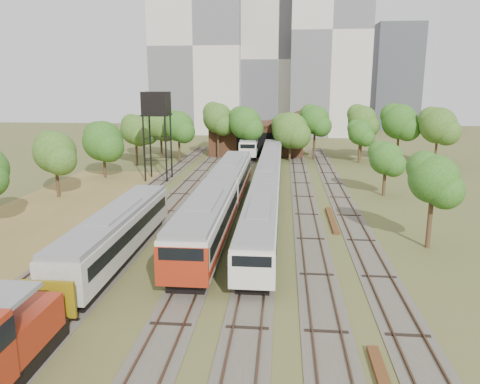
# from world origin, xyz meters

# --- Properties ---
(ground) EXTENTS (240.00, 240.00, 0.00)m
(ground) POSITION_xyz_m (0.00, 0.00, 0.00)
(ground) COLOR #475123
(ground) RESTS_ON ground
(dry_grass_patch) EXTENTS (14.00, 60.00, 0.04)m
(dry_grass_patch) POSITION_xyz_m (-18.00, 8.00, 0.02)
(dry_grass_patch) COLOR brown
(dry_grass_patch) RESTS_ON ground
(tracks) EXTENTS (24.60, 80.00, 0.19)m
(tracks) POSITION_xyz_m (-0.67, 25.00, 0.04)
(tracks) COLOR #4C473D
(tracks) RESTS_ON ground
(railcar_red_set) EXTENTS (3.14, 34.57, 3.89)m
(railcar_red_set) POSITION_xyz_m (-2.00, 16.01, 2.05)
(railcar_red_set) COLOR black
(railcar_red_set) RESTS_ON ground
(railcar_green_set) EXTENTS (2.73, 52.07, 3.37)m
(railcar_green_set) POSITION_xyz_m (2.00, 24.99, 1.78)
(railcar_green_set) COLOR black
(railcar_green_set) RESTS_ON ground
(railcar_rear) EXTENTS (2.83, 16.08, 3.49)m
(railcar_rear) POSITION_xyz_m (-2.00, 55.94, 1.85)
(railcar_rear) COLOR black
(railcar_rear) RESTS_ON ground
(old_grey_coach) EXTENTS (2.83, 18.00, 3.49)m
(old_grey_coach) POSITION_xyz_m (-8.00, 4.95, 1.91)
(old_grey_coach) COLOR black
(old_grey_coach) RESTS_ON ground
(water_tower) EXTENTS (3.26, 3.26, 11.28)m
(water_tower) POSITION_xyz_m (-12.46, 33.01, 9.51)
(water_tower) COLOR black
(water_tower) RESTS_ON ground
(rail_pile_far) EXTENTS (0.50, 8.01, 0.26)m
(rail_pile_far) POSITION_xyz_m (8.20, 15.82, 0.13)
(rail_pile_far) COLOR brown
(rail_pile_far) RESTS_ON ground
(maintenance_shed) EXTENTS (16.45, 11.55, 7.58)m
(maintenance_shed) POSITION_xyz_m (-1.00, 57.98, 2.91)
(maintenance_shed) COLOR #372214
(maintenance_shed) RESTS_ON ground
(tree_band_left) EXTENTS (6.83, 66.89, 8.12)m
(tree_band_left) POSITION_xyz_m (-20.21, 21.59, 5.09)
(tree_band_left) COLOR #382616
(tree_band_left) RESTS_ON ground
(tree_band_far) EXTENTS (49.22, 10.44, 9.20)m
(tree_band_far) POSITION_xyz_m (5.05, 50.30, 5.95)
(tree_band_far) COLOR #382616
(tree_band_far) RESTS_ON ground
(tree_band_right) EXTENTS (4.59, 43.36, 7.20)m
(tree_band_right) POSITION_xyz_m (15.15, 29.30, 4.77)
(tree_band_right) COLOR #382616
(tree_band_right) RESTS_ON ground
(tower_left) EXTENTS (22.00, 16.00, 42.00)m
(tower_left) POSITION_xyz_m (-18.00, 95.00, 21.00)
(tower_left) COLOR beige
(tower_left) RESTS_ON ground
(tower_centre) EXTENTS (20.00, 18.00, 36.00)m
(tower_centre) POSITION_xyz_m (2.00, 100.00, 18.00)
(tower_centre) COLOR #BBB8A9
(tower_centre) RESTS_ON ground
(tower_right) EXTENTS (18.00, 16.00, 48.00)m
(tower_right) POSITION_xyz_m (14.00, 92.00, 24.00)
(tower_right) COLOR beige
(tower_right) RESTS_ON ground
(tower_far_right) EXTENTS (12.00, 12.00, 28.00)m
(tower_far_right) POSITION_xyz_m (34.00, 110.00, 14.00)
(tower_far_right) COLOR #3F4147
(tower_far_right) RESTS_ON ground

